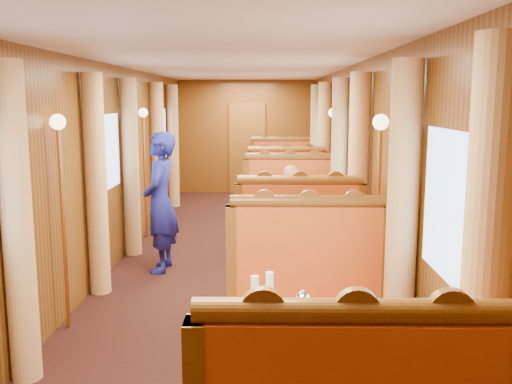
{
  "coord_description": "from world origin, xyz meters",
  "views": [
    {
      "loc": [
        0.41,
        -6.7,
        2.07
      ],
      "look_at": [
        0.3,
        -0.42,
        1.05
      ],
      "focal_mm": 40.0,
      "sensor_mm": 36.0,
      "label": 1
    }
  ],
  "objects_px": {
    "tea_tray": "(306,328)",
    "teapot_back": "(303,310)",
    "banquette_mid_fwd": "(298,261)",
    "table_far": "(284,194)",
    "table_mid": "(293,242)",
    "banquette_far_fwd": "(286,201)",
    "teapot_left": "(286,320)",
    "passenger": "(291,200)",
    "rose_vase_mid": "(295,197)",
    "rose_vase_far": "(282,164)",
    "teapot_right": "(327,325)",
    "steward": "(160,202)",
    "banquette_near_aft": "(309,315)",
    "banquette_far_aft": "(282,183)",
    "banquette_mid_aft": "(290,220)",
    "fruit_plate": "(381,331)"
  },
  "relations": [
    {
      "from": "tea_tray",
      "to": "teapot_back",
      "type": "xyz_separation_m",
      "value": [
        -0.01,
        0.13,
        0.06
      ]
    },
    {
      "from": "banquette_mid_fwd",
      "to": "table_far",
      "type": "height_order",
      "value": "banquette_mid_fwd"
    },
    {
      "from": "table_mid",
      "to": "banquette_far_fwd",
      "type": "height_order",
      "value": "banquette_far_fwd"
    },
    {
      "from": "teapot_left",
      "to": "teapot_back",
      "type": "bearing_deg",
      "value": 62.62
    },
    {
      "from": "tea_tray",
      "to": "table_far",
      "type": "bearing_deg",
      "value": 89.16
    },
    {
      "from": "teapot_left",
      "to": "teapot_back",
      "type": "height_order",
      "value": "teapot_back"
    },
    {
      "from": "table_mid",
      "to": "banquette_far_fwd",
      "type": "xyz_separation_m",
      "value": [
        0.0,
        2.49,
        0.05
      ]
    },
    {
      "from": "banquette_far_fwd",
      "to": "passenger",
      "type": "bearing_deg",
      "value": -90.0
    },
    {
      "from": "rose_vase_mid",
      "to": "rose_vase_far",
      "type": "distance_m",
      "value": 3.49
    },
    {
      "from": "rose_vase_mid",
      "to": "teapot_left",
      "type": "bearing_deg",
      "value": -93.73
    },
    {
      "from": "teapot_right",
      "to": "rose_vase_far",
      "type": "relative_size",
      "value": 0.4
    },
    {
      "from": "teapot_right",
      "to": "steward",
      "type": "bearing_deg",
      "value": 93.02
    },
    {
      "from": "teapot_left",
      "to": "teapot_back",
      "type": "relative_size",
      "value": 0.97
    },
    {
      "from": "teapot_right",
      "to": "rose_vase_mid",
      "type": "distance_m",
      "value": 3.61
    },
    {
      "from": "banquette_near_aft",
      "to": "banquette_far_aft",
      "type": "bearing_deg",
      "value": 90.0
    },
    {
      "from": "table_mid",
      "to": "banquette_far_fwd",
      "type": "bearing_deg",
      "value": 90.0
    },
    {
      "from": "banquette_mid_fwd",
      "to": "passenger",
      "type": "xyz_separation_m",
      "value": [
        -0.0,
        1.82,
        0.32
      ]
    },
    {
      "from": "banquette_mid_aft",
      "to": "teapot_right",
      "type": "bearing_deg",
      "value": -89.9
    },
    {
      "from": "banquette_far_fwd",
      "to": "fruit_plate",
      "type": "relative_size",
      "value": 5.87
    },
    {
      "from": "tea_tray",
      "to": "teapot_right",
      "type": "relative_size",
      "value": 2.33
    },
    {
      "from": "banquette_far_aft",
      "to": "fruit_plate",
      "type": "relative_size",
      "value": 5.87
    },
    {
      "from": "teapot_left",
      "to": "fruit_plate",
      "type": "distance_m",
      "value": 0.54
    },
    {
      "from": "banquette_mid_fwd",
      "to": "teapot_back",
      "type": "relative_size",
      "value": 7.75
    },
    {
      "from": "teapot_back",
      "to": "banquette_mid_fwd",
      "type": "bearing_deg",
      "value": 69.24
    },
    {
      "from": "banquette_mid_aft",
      "to": "rose_vase_far",
      "type": "xyz_separation_m",
      "value": [
        -0.04,
        2.45,
        0.5
      ]
    },
    {
      "from": "banquette_far_aft",
      "to": "tea_tray",
      "type": "bearing_deg",
      "value": -90.73
    },
    {
      "from": "steward",
      "to": "passenger",
      "type": "distance_m",
      "value": 1.79
    },
    {
      "from": "fruit_plate",
      "to": "steward",
      "type": "distance_m",
      "value": 4.14
    },
    {
      "from": "fruit_plate",
      "to": "rose_vase_mid",
      "type": "bearing_deg",
      "value": 94.84
    },
    {
      "from": "banquette_far_aft",
      "to": "teapot_right",
      "type": "relative_size",
      "value": 9.2
    },
    {
      "from": "steward",
      "to": "passenger",
      "type": "bearing_deg",
      "value": 115.57
    },
    {
      "from": "banquette_far_fwd",
      "to": "teapot_back",
      "type": "distance_m",
      "value": 5.92
    },
    {
      "from": "passenger",
      "to": "teapot_back",
      "type": "bearing_deg",
      "value": -91.55
    },
    {
      "from": "banquette_far_aft",
      "to": "teapot_right",
      "type": "height_order",
      "value": "banquette_far_aft"
    },
    {
      "from": "steward",
      "to": "banquette_near_aft",
      "type": "bearing_deg",
      "value": 32.55
    },
    {
      "from": "table_mid",
      "to": "steward",
      "type": "distance_m",
      "value": 1.68
    },
    {
      "from": "banquette_far_aft",
      "to": "passenger",
      "type": "bearing_deg",
      "value": -90.0
    },
    {
      "from": "rose_vase_far",
      "to": "passenger",
      "type": "xyz_separation_m",
      "value": [
        0.04,
        -2.66,
        -0.19
      ]
    },
    {
      "from": "table_mid",
      "to": "steward",
      "type": "xyz_separation_m",
      "value": [
        -1.61,
        0.04,
        0.47
      ]
    },
    {
      "from": "table_far",
      "to": "steward",
      "type": "distance_m",
      "value": 3.84
    },
    {
      "from": "banquette_near_aft",
      "to": "table_mid",
      "type": "bearing_deg",
      "value": 90.0
    },
    {
      "from": "table_far",
      "to": "banquette_far_fwd",
      "type": "relative_size",
      "value": 0.78
    },
    {
      "from": "table_mid",
      "to": "rose_vase_far",
      "type": "relative_size",
      "value": 2.92
    },
    {
      "from": "rose_vase_mid",
      "to": "teapot_back",
      "type": "bearing_deg",
      "value": -92.13
    },
    {
      "from": "banquette_far_aft",
      "to": "passenger",
      "type": "distance_m",
      "value": 3.72
    },
    {
      "from": "table_mid",
      "to": "passenger",
      "type": "relative_size",
      "value": 1.38
    },
    {
      "from": "table_mid",
      "to": "teapot_back",
      "type": "distance_m",
      "value": 3.45
    },
    {
      "from": "table_mid",
      "to": "teapot_back",
      "type": "xyz_separation_m",
      "value": [
        -0.11,
        -3.42,
        0.45
      ]
    },
    {
      "from": "banquette_near_aft",
      "to": "steward",
      "type": "bearing_deg",
      "value": 122.49
    },
    {
      "from": "banquette_far_aft",
      "to": "rose_vase_mid",
      "type": "bearing_deg",
      "value": -89.85
    }
  ]
}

